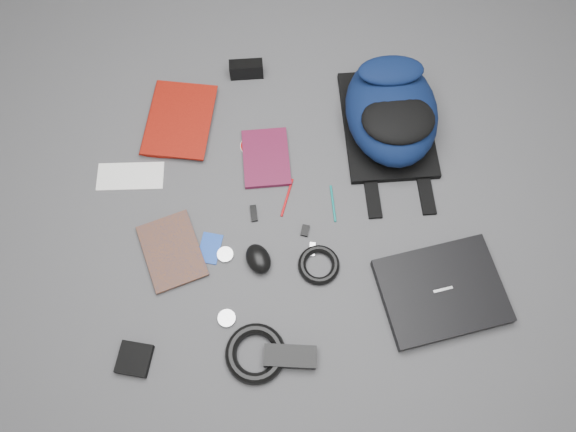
{
  "coord_description": "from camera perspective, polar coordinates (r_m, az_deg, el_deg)",
  "views": [
    {
      "loc": [
        -0.06,
        -0.65,
        1.58
      ],
      "look_at": [
        0.0,
        0.0,
        0.02
      ],
      "focal_mm": 35.0,
      "sensor_mm": 36.0,
      "label": 1
    }
  ],
  "objects": [
    {
      "name": "power_cord_coil",
      "position": [
        1.59,
        -3.33,
        -13.77
      ],
      "size": [
        0.17,
        0.17,
        0.03
      ],
      "primitive_type": "torus",
      "rotation": [
        0.0,
        0.0,
        0.02
      ],
      "color": "black",
      "rests_on": "ground"
    },
    {
      "name": "headphone_left",
      "position": [
        1.68,
        -6.39,
        -3.93
      ],
      "size": [
        0.06,
        0.06,
        0.01
      ],
      "primitive_type": "cylinder",
      "rotation": [
        0.0,
        0.0,
        0.21
      ],
      "color": "silver",
      "rests_on": "ground"
    },
    {
      "name": "id_badge",
      "position": [
        1.69,
        -7.94,
        -3.26
      ],
      "size": [
        0.08,
        0.11,
        0.0
      ],
      "primitive_type": "cube",
      "rotation": [
        0.0,
        0.0,
        -0.27
      ],
      "color": "#1741AF",
      "rests_on": "ground"
    },
    {
      "name": "usb_silver",
      "position": [
        1.68,
        2.48,
        -3.41
      ],
      "size": [
        0.02,
        0.04,
        0.01
      ],
      "primitive_type": "cube",
      "rotation": [
        0.0,
        0.0,
        -0.17
      ],
      "color": "silver",
      "rests_on": "ground"
    },
    {
      "name": "pen_teal",
      "position": [
        1.74,
        4.59,
        1.28
      ],
      "size": [
        0.01,
        0.12,
        0.01
      ],
      "primitive_type": "cylinder",
      "rotation": [
        1.57,
        0.0,
        0.0
      ],
      "color": "#0C746E",
      "rests_on": "ground"
    },
    {
      "name": "cable_coil",
      "position": [
        1.65,
        3.15,
        -4.98
      ],
      "size": [
        0.16,
        0.16,
        0.02
      ],
      "primitive_type": "torus",
      "rotation": [
        0.0,
        0.0,
        0.35
      ],
      "color": "black",
      "rests_on": "ground"
    },
    {
      "name": "power_brick",
      "position": [
        1.58,
        0.22,
        -14.09
      ],
      "size": [
        0.15,
        0.08,
        0.04
      ],
      "primitive_type": "cube",
      "rotation": [
        0.0,
        0.0,
        -0.13
      ],
      "color": "black",
      "rests_on": "ground"
    },
    {
      "name": "textbook_red",
      "position": [
        1.92,
        -14.04,
        9.7
      ],
      "size": [
        0.26,
        0.32,
        0.03
      ],
      "primitive_type": "imported",
      "rotation": [
        0.0,
        0.0,
        -0.2
      ],
      "color": "maroon",
      "rests_on": "ground"
    },
    {
      "name": "pouch",
      "position": [
        1.64,
        -15.34,
        -13.83
      ],
      "size": [
        0.11,
        0.11,
        0.02
      ],
      "primitive_type": "cube",
      "rotation": [
        0.0,
        0.0,
        -0.25
      ],
      "color": "black",
      "rests_on": "ground"
    },
    {
      "name": "comic_book",
      "position": [
        1.71,
        -14.25,
        -4.43
      ],
      "size": [
        0.22,
        0.26,
        0.02
      ],
      "primitive_type": "imported",
      "rotation": [
        0.0,
        0.0,
        0.29
      ],
      "color": "#9D4B0B",
      "rests_on": "ground"
    },
    {
      "name": "envelope",
      "position": [
        1.84,
        -15.72,
        3.92
      ],
      "size": [
        0.21,
        0.11,
        0.0
      ],
      "primitive_type": "cube",
      "rotation": [
        0.0,
        0.0,
        -0.06
      ],
      "color": "white",
      "rests_on": "ground"
    },
    {
      "name": "mouse",
      "position": [
        1.64,
        -3.03,
        -4.38
      ],
      "size": [
        0.1,
        0.11,
        0.05
      ],
      "primitive_type": "ellipsoid",
      "rotation": [
        0.0,
        0.0,
        0.37
      ],
      "color": "black",
      "rests_on": "ground"
    },
    {
      "name": "pen_red",
      "position": [
        1.74,
        -0.1,
        1.9
      ],
      "size": [
        0.05,
        0.13,
        0.01
      ],
      "primitive_type": "cylinder",
      "rotation": [
        1.57,
        0.0,
        -0.35
      ],
      "color": "red",
      "rests_on": "ground"
    },
    {
      "name": "sticker_disc",
      "position": [
        1.83,
        -3.74,
        7.14
      ],
      "size": [
        0.1,
        0.1,
        0.0
      ],
      "primitive_type": "cylinder",
      "rotation": [
        0.0,
        0.0,
        -0.42
      ],
      "color": "silver",
      "rests_on": "ground"
    },
    {
      "name": "backpack",
      "position": [
        1.82,
        10.45,
        10.52
      ],
      "size": [
        0.31,
        0.45,
        0.19
      ],
      "primitive_type": null,
      "rotation": [
        0.0,
        0.0,
        -0.01
      ],
      "color": "black",
      "rests_on": "ground"
    },
    {
      "name": "dvd_case",
      "position": [
        1.8,
        -2.24,
        5.94
      ],
      "size": [
        0.15,
        0.21,
        0.02
      ],
      "primitive_type": "cube",
      "rotation": [
        0.0,
        0.0,
        0.0
      ],
      "color": "#4A0E25",
      "rests_on": "ground"
    },
    {
      "name": "headphone_right",
      "position": [
        1.62,
        -6.24,
        -10.29
      ],
      "size": [
        0.07,
        0.07,
        0.01
      ],
      "primitive_type": "cylinder",
      "rotation": [
        0.0,
        0.0,
        0.35
      ],
      "color": "#B8B8BA",
      "rests_on": "ground"
    },
    {
      "name": "compact_camera",
      "position": [
        1.96,
        -4.25,
        14.64
      ],
      "size": [
        0.11,
        0.04,
        0.06
      ],
      "primitive_type": "cube",
      "rotation": [
        0.0,
        0.0,
        -0.01
      ],
      "color": "black",
      "rests_on": "ground"
    },
    {
      "name": "usb_black",
      "position": [
        1.72,
        -3.5,
        0.27
      ],
      "size": [
        0.02,
        0.05,
        0.01
      ],
      "primitive_type": "cube",
      "rotation": [
        0.0,
        0.0,
        0.05
      ],
      "color": "black",
      "rests_on": "ground"
    },
    {
      "name": "laptop",
      "position": [
        1.68,
        15.33,
        -7.37
      ],
      "size": [
        0.38,
        0.32,
        0.03
      ],
      "primitive_type": "cube",
      "rotation": [
        0.0,
        0.0,
        0.16
      ],
      "color": "black",
      "rests_on": "ground"
    },
    {
      "name": "key_fob",
      "position": [
        1.7,
        1.75,
        -1.49
      ],
      "size": [
        0.03,
        0.04,
        0.01
      ],
      "primitive_type": "cube",
      "rotation": [
        0.0,
        0.0,
        -0.31
      ],
      "color": "black",
      "rests_on": "ground"
    },
    {
      "name": "ground",
      "position": [
        1.71,
        -0.0,
        -0.26
      ],
      "size": [
        4.0,
        4.0,
        0.0
      ],
      "primitive_type": "plane",
      "color": "#4F4F51",
      "rests_on": "ground"
    }
  ]
}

